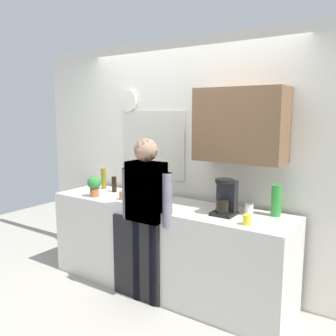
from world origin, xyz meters
name	(u,v)px	position (x,y,z in m)	size (l,w,h in m)	color
ground_plane	(147,301)	(0.00, 0.00, 0.00)	(8.00, 8.00, 0.00)	#9E998E
kitchen_counter	(165,247)	(0.00, 0.30, 0.46)	(2.61, 0.64, 0.92)	beige
dishwasher_panel	(136,259)	(-0.11, -0.03, 0.41)	(0.56, 0.02, 0.83)	black
back_wall_assembly	(192,157)	(0.09, 0.70, 1.36)	(4.21, 0.42, 2.60)	silver
coffee_maker	(225,199)	(0.67, 0.29, 1.06)	(0.20, 0.20, 0.33)	black
bottle_olive_oil	(104,179)	(-1.01, 0.47, 1.04)	(0.06, 0.06, 0.25)	olive
bottle_green_wine	(162,186)	(-0.11, 0.42, 1.07)	(0.07, 0.07, 0.30)	#195923
bottle_amber_beer	(158,193)	(-0.05, 0.26, 1.03)	(0.06, 0.06, 0.23)	brown
bottle_clear_soda	(276,201)	(1.07, 0.51, 1.06)	(0.09, 0.09, 0.28)	#2D8C33
bottle_dark_sauce	(114,184)	(-0.79, 0.42, 1.01)	(0.06, 0.06, 0.18)	black
bottle_red_vinegar	(145,196)	(-0.08, 0.09, 1.03)	(0.06, 0.06, 0.22)	maroon
cup_terracotta_mug	(123,195)	(-0.46, 0.19, 0.96)	(0.08, 0.08, 0.09)	#B26647
cup_white_mug	(249,209)	(0.85, 0.42, 0.97)	(0.08, 0.08, 0.10)	white
cup_yellow_cup	(247,220)	(0.95, 0.12, 0.96)	(0.07, 0.07, 0.09)	yellow
mixing_bowl	(138,197)	(-0.29, 0.24, 0.96)	(0.22, 0.22, 0.08)	white
potted_plant	(94,185)	(-0.81, 0.12, 1.05)	(0.15, 0.15, 0.23)	#9E5638
person_at_sink	(146,207)	(0.00, 0.00, 0.95)	(0.57, 0.22, 1.60)	black
person_guest	(146,207)	(0.00, 0.00, 0.95)	(0.57, 0.22, 1.60)	black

